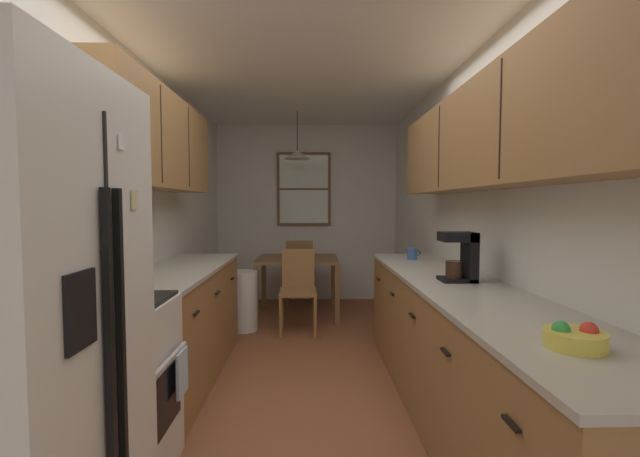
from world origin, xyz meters
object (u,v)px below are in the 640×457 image
Objects in this scene: microwave_over_range at (70,151)px; dining_table at (298,266)px; fruit_bowl at (575,337)px; dining_chair_near at (298,286)px; mug_by_coffeemaker at (412,254)px; stove_range at (101,391)px; coffee_maker at (462,256)px; refrigerator at (0,354)px; storage_canister at (134,275)px; trash_bin at (243,301)px; dining_chair_far at (300,268)px.

microwave_over_range is 3.50m from dining_table.
dining_chair_near is at bearing 108.27° from fruit_bowl.
dining_chair_near is 7.20× the size of mug_by_coffeemaker.
stove_range reaches higher than fruit_bowl.
dining_table is at bearing 114.09° from coffee_maker.
microwave_over_range is 4.59× the size of mug_by_coffeemaker.
stove_range is 3.32m from dining_table.
storage_canister is at bearing 92.45° from refrigerator.
dining_table is 2.91m from storage_canister.
trash_bin is (-0.61, 0.05, -0.17)m from dining_chair_near.
dining_table is at bearing -91.60° from dining_chair_far.
microwave_over_range is at bearing 162.56° from fruit_bowl.
microwave_over_range is at bearing -163.59° from coffee_maker.
refrigerator is at bearing -86.49° from stove_range.
microwave_over_range is (-0.16, 0.72, 0.74)m from refrigerator.
dining_chair_far is 4.65m from fruit_bowl.
fruit_bowl is (-0.07, -1.28, -0.13)m from coffee_maker.
coffee_maker reaches higher than mug_by_coffeemaker.
dining_table is 4.96× the size of fruit_bowl.
microwave_over_range is 0.64× the size of dining_chair_near.
trash_bin is at bearing 131.57° from coffee_maker.
dining_chair_far is 7.20× the size of mug_by_coffeemaker.
dining_table is (1.00, 3.20, -1.03)m from microwave_over_range.
microwave_over_range is 3.53× the size of storage_canister.
stove_range is 1.22× the size of dining_chair_near.
fruit_bowl is (1.08, -3.85, 0.31)m from dining_table.
refrigerator is at bearing -128.30° from mug_by_coffeemaker.
dining_table is at bearing 72.11° from storage_canister.
dining_table is at bearing 74.55° from stove_range.
mug_by_coffeemaker is (1.09, -1.48, 0.32)m from dining_table.
refrigerator is 2.04× the size of dining_chair_near.
refrigerator is 3.37m from trash_bin.
dining_chair_near is 1.36× the size of trash_bin.
refrigerator reaches higher than coffee_maker.
refrigerator is at bearing -102.10° from dining_table.
dining_chair_far is (1.01, 3.85, -1.16)m from microwave_over_range.
refrigerator is 1.04m from microwave_over_range.
refrigerator is at bearing -104.84° from dining_chair_near.
fruit_bowl is (1.97, -1.09, -0.04)m from storage_canister.
stove_range is (-0.04, 0.72, -0.45)m from refrigerator.
dining_chair_far is 1.36× the size of trash_bin.
refrigerator is 2.78× the size of trash_bin.
stove_range is 1.22× the size of dining_chair_far.
fruit_bowl is at bearing -74.33° from dining_table.
dining_chair_far is (0.02, 0.65, -0.13)m from dining_table.
trash_bin is 2.26m from storage_canister.
coffee_maker reaches higher than dining_chair_near.
mug_by_coffeemaker is (1.97, 1.72, 0.48)m from stove_range.
coffee_maker is (2.03, 0.63, 0.60)m from stove_range.
trash_bin is at bearing -134.08° from dining_table.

